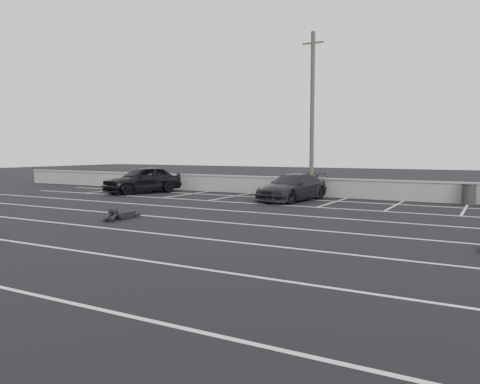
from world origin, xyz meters
The scene contains 8 objects.
ground centered at (0.00, 0.00, 0.00)m, with size 120.00×120.00×0.00m, color black.
seawall centered at (0.00, 14.00, 0.55)m, with size 50.00×0.45×1.06m.
stall_lines centered at (-0.08, 4.41, 0.00)m, with size 36.00×20.05×0.01m.
car_left centered at (-10.97, 10.86, 0.84)m, with size 1.98×4.91×1.67m, color black.
car_right centered at (-1.13, 11.15, 0.70)m, with size 1.97×4.85×1.41m, color black.
utility_pole centered at (-0.85, 13.20, 4.57)m, with size 1.20×0.24×9.03m.
trash_bin centered at (7.03, 13.60, 0.52)m, with size 0.81×0.81×1.01m.
person centered at (-4.32, 2.16, 0.24)m, with size 1.38×2.51×0.47m, color black, non-canonical shape.
Camera 1 is at (8.26, -11.38, 2.58)m, focal length 35.00 mm.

